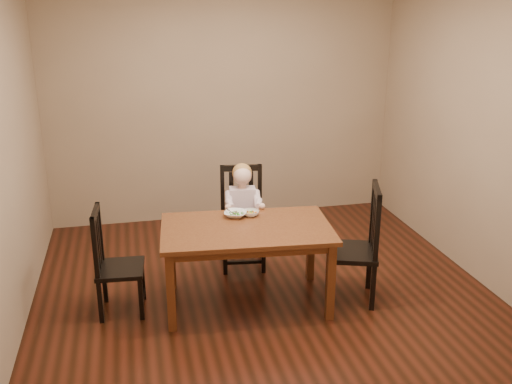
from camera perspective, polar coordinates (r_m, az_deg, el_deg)
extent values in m
cube|color=#40180D|center=(5.17, 0.82, -10.04)|extent=(4.00, 4.00, 0.01)
cube|color=#977E5F|center=(6.59, -3.26, 8.77)|extent=(4.00, 0.01, 2.70)
cube|color=#977E5F|center=(2.87, 10.42, -5.00)|extent=(4.00, 0.01, 2.70)
cube|color=#977E5F|center=(4.64, -23.91, 2.90)|extent=(0.01, 4.00, 2.70)
cube|color=#977E5F|center=(5.49, 21.74, 5.44)|extent=(0.01, 4.00, 2.70)
cube|color=#4F2512|center=(4.73, -0.95, -3.71)|extent=(1.47, 0.96, 0.04)
cube|color=#4F2512|center=(4.75, -0.95, -4.34)|extent=(1.35, 0.84, 0.07)
cube|color=#4F2512|center=(4.53, -8.51, -9.90)|extent=(0.07, 0.07, 0.66)
cube|color=#4F2512|center=(4.67, 7.46, -8.91)|extent=(0.07, 0.07, 0.66)
cube|color=#4F2512|center=(5.17, -8.47, -6.14)|extent=(0.07, 0.07, 0.66)
cube|color=#4F2512|center=(5.29, 5.48, -5.39)|extent=(0.07, 0.07, 0.66)
cube|color=black|center=(5.49, -1.33, -3.46)|extent=(0.47, 0.45, 0.04)
cube|color=black|center=(5.75, 0.37, -4.74)|extent=(0.04, 0.04, 0.39)
cube|color=black|center=(5.73, -3.27, -4.88)|extent=(0.04, 0.04, 0.39)
cube|color=black|center=(5.44, 0.75, -6.18)|extent=(0.04, 0.04, 0.39)
cube|color=black|center=(5.41, -3.11, -6.33)|extent=(0.04, 0.04, 0.39)
cube|color=black|center=(5.57, 0.38, 0.06)|extent=(0.04, 0.04, 0.55)
cube|color=black|center=(5.54, -3.37, -0.06)|extent=(0.04, 0.04, 0.55)
cube|color=black|center=(5.48, -1.51, 2.42)|extent=(0.40, 0.08, 0.06)
cube|color=black|center=(5.57, -0.51, -0.25)|extent=(0.05, 0.02, 0.47)
cube|color=black|center=(5.56, -1.49, -0.28)|extent=(0.05, 0.02, 0.47)
cube|color=black|center=(5.56, -2.48, -0.31)|extent=(0.05, 0.02, 0.47)
cube|color=black|center=(4.86, -13.40, -7.49)|extent=(0.40, 0.42, 0.04)
cube|color=black|center=(5.11, -14.90, -8.74)|extent=(0.04, 0.04, 0.37)
cube|color=black|center=(4.82, -15.31, -10.59)|extent=(0.04, 0.04, 0.37)
cube|color=black|center=(5.08, -11.26, -8.62)|extent=(0.04, 0.04, 0.37)
cube|color=black|center=(4.78, -11.42, -10.48)|extent=(0.04, 0.04, 0.37)
cube|color=black|center=(4.92, -15.35, -3.83)|extent=(0.04, 0.04, 0.51)
cube|color=black|center=(4.61, -15.81, -5.43)|extent=(0.04, 0.04, 0.51)
cube|color=black|center=(4.68, -15.81, -2.04)|extent=(0.06, 0.38, 0.05)
cube|color=black|center=(4.85, -15.43, -4.48)|extent=(0.02, 0.04, 0.44)
cube|color=black|center=(4.77, -15.55, -4.90)|extent=(0.02, 0.04, 0.44)
cube|color=black|center=(4.69, -15.67, -5.33)|extent=(0.02, 0.04, 0.44)
cube|color=black|center=(4.97, 9.48, -5.95)|extent=(0.54, 0.56, 0.04)
cube|color=black|center=(4.91, 11.61, -9.34)|extent=(0.05, 0.05, 0.41)
cube|color=black|center=(5.25, 11.23, -7.38)|extent=(0.05, 0.05, 0.41)
cube|color=black|center=(4.89, 7.31, -9.25)|extent=(0.05, 0.05, 0.41)
cube|color=black|center=(5.23, 7.23, -7.28)|extent=(0.05, 0.05, 0.41)
cube|color=black|center=(4.69, 12.03, -3.55)|extent=(0.05, 0.05, 0.58)
cube|color=black|center=(5.05, 11.61, -1.91)|extent=(0.05, 0.05, 0.58)
cube|color=black|center=(4.78, 12.02, 0.18)|extent=(0.17, 0.41, 0.06)
cube|color=black|center=(4.78, 11.90, -3.48)|extent=(0.03, 0.05, 0.49)
cube|color=black|center=(4.88, 11.79, -3.03)|extent=(0.03, 0.05, 0.49)
cube|color=black|center=(4.97, 11.68, -2.60)|extent=(0.03, 0.05, 0.49)
imported|color=white|center=(4.93, -2.06, -2.22)|extent=(0.25, 0.25, 0.05)
imported|color=white|center=(4.95, -0.54, -2.14)|extent=(0.17, 0.17, 0.05)
cube|color=silver|center=(4.90, -2.50, -2.03)|extent=(0.08, 0.10, 0.05)
cube|color=silver|center=(4.91, -2.50, -2.21)|extent=(0.04, 0.04, 0.01)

